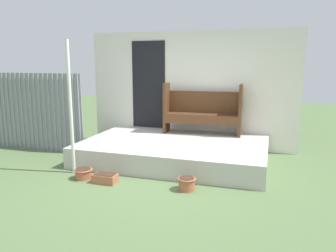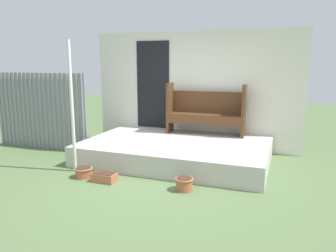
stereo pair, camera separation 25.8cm
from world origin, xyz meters
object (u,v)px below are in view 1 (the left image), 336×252
(flower_pot_left, at_px, (83,173))
(flower_pot_middle, at_px, (187,183))
(bench, at_px, (203,109))
(support_post, at_px, (71,108))
(planter_box_rect, at_px, (105,178))

(flower_pot_left, bearing_deg, flower_pot_middle, 1.18)
(bench, bearing_deg, flower_pot_middle, -86.38)
(bench, height_order, flower_pot_left, bench)
(support_post, height_order, bench, support_post)
(bench, xyz_separation_m, flower_pot_left, (-1.53, -2.34, -0.83))
(support_post, bearing_deg, flower_pot_middle, -4.83)
(support_post, height_order, flower_pot_middle, support_post)
(support_post, bearing_deg, planter_box_rect, -19.67)
(bench, distance_m, planter_box_rect, 2.77)
(bench, distance_m, flower_pot_left, 2.92)
(flower_pot_left, bearing_deg, planter_box_rect, -7.51)
(bench, distance_m, flower_pot_middle, 2.46)
(bench, bearing_deg, flower_pot_left, -125.68)
(flower_pot_middle, xyz_separation_m, planter_box_rect, (-1.34, -0.09, -0.04))
(support_post, relative_size, bench, 1.37)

